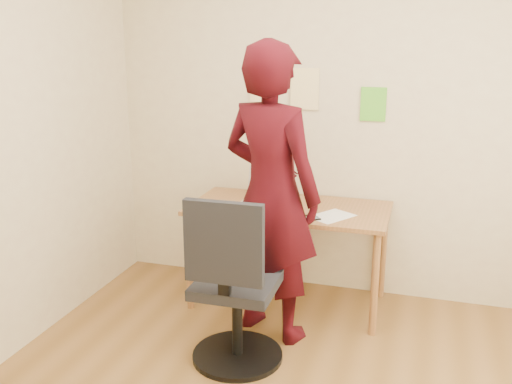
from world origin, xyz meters
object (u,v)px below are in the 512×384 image
(desk, at_px, (289,218))
(laptop, at_px, (266,195))
(office_chair, at_px, (233,295))
(phone, at_px, (313,217))
(person, at_px, (271,194))

(desk, relative_size, laptop, 4.24)
(desk, xyz_separation_m, office_chair, (-0.11, -0.90, -0.20))
(phone, bearing_deg, office_chair, -152.06)
(phone, relative_size, office_chair, 0.12)
(desk, height_order, phone, phone)
(person, bearing_deg, office_chair, 97.64)
(desk, xyz_separation_m, laptop, (-0.19, 0.06, 0.14))
(laptop, distance_m, office_chair, 1.02)
(phone, relative_size, person, 0.07)
(laptop, height_order, phone, laptop)
(phone, bearing_deg, person, -170.89)
(laptop, bearing_deg, person, -68.71)
(desk, height_order, office_chair, office_chair)
(office_chair, distance_m, person, 0.68)
(desk, bearing_deg, office_chair, -96.79)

